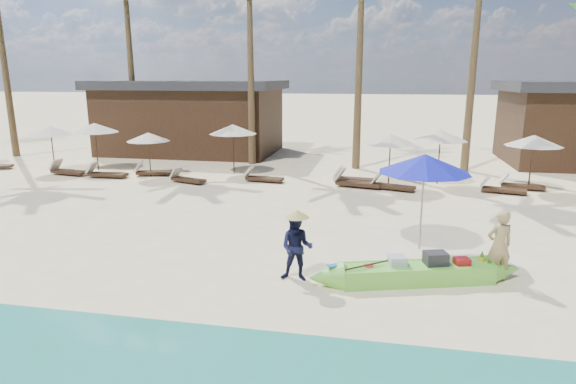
# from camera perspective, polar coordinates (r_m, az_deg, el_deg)

# --- Properties ---
(ground) EXTENTS (240.00, 240.00, 0.00)m
(ground) POSITION_cam_1_polar(r_m,az_deg,el_deg) (11.70, -6.71, -9.41)
(ground) COLOR #FCEBBA
(ground) RESTS_ON ground
(green_canoe) EXTENTS (5.37, 1.93, 0.70)m
(green_canoe) POSITION_cam_1_polar(r_m,az_deg,el_deg) (11.38, 14.93, -9.18)
(green_canoe) COLOR #6DD140
(green_canoe) RESTS_ON ground
(tourist) EXTENTS (0.70, 0.57, 1.66)m
(tourist) POSITION_cam_1_polar(r_m,az_deg,el_deg) (11.90, 23.73, -5.84)
(tourist) COLOR tan
(tourist) RESTS_ON ground
(vendor_green) EXTENTS (0.76, 0.59, 1.55)m
(vendor_green) POSITION_cam_1_polar(r_m,az_deg,el_deg) (10.93, 1.04, -6.63)
(vendor_green) COLOR black
(vendor_green) RESTS_ON ground
(blue_umbrella) EXTENTS (2.41, 2.41, 2.59)m
(blue_umbrella) POSITION_cam_1_polar(r_m,az_deg,el_deg) (13.00, 15.89, 3.27)
(blue_umbrella) COLOR #99999E
(blue_umbrella) RESTS_ON ground
(resort_parasol_2) EXTENTS (2.16, 2.16, 2.23)m
(resort_parasol_2) POSITION_cam_1_polar(r_m,az_deg,el_deg) (25.97, -26.33, 6.56)
(resort_parasol_2) COLOR #362516
(resort_parasol_2) RESTS_ON ground
(resort_parasol_3) EXTENTS (2.27, 2.27, 2.34)m
(resort_parasol_3) POSITION_cam_1_polar(r_m,az_deg,el_deg) (25.42, -21.94, 7.08)
(resort_parasol_3) COLOR #362516
(resort_parasol_3) RESTS_ON ground
(lounger_3_left) EXTENTS (1.93, 0.85, 0.64)m
(lounger_3_left) POSITION_cam_1_polar(r_m,az_deg,el_deg) (25.01, -24.70, 2.32)
(lounger_3_left) COLOR #362516
(lounger_3_left) RESTS_ON ground
(lounger_3_right) EXTENTS (1.87, 0.64, 0.63)m
(lounger_3_right) POSITION_cam_1_polar(r_m,az_deg,el_deg) (23.66, -20.87, 2.10)
(lounger_3_right) COLOR #362516
(lounger_3_right) RESTS_ON ground
(resort_parasol_4) EXTENTS (1.98, 1.98, 2.04)m
(resort_parasol_4) POSITION_cam_1_polar(r_m,az_deg,el_deg) (23.06, -16.23, 6.28)
(resort_parasol_4) COLOR #362516
(resort_parasol_4) RESTS_ON ground
(lounger_4_left) EXTENTS (1.94, 1.00, 0.63)m
(lounger_4_left) POSITION_cam_1_polar(r_m,az_deg,el_deg) (23.43, -15.71, 2.38)
(lounger_4_left) COLOR #362516
(lounger_4_left) RESTS_ON ground
(lounger_4_right) EXTENTS (1.75, 1.01, 0.57)m
(lounger_4_right) POSITION_cam_1_polar(r_m,az_deg,el_deg) (21.52, -11.96, 1.58)
(lounger_4_right) COLOR #362516
(lounger_4_right) RESTS_ON ground
(resort_parasol_5) EXTENTS (2.27, 2.27, 2.33)m
(resort_parasol_5) POSITION_cam_1_polar(r_m,az_deg,el_deg) (23.07, -6.54, 7.39)
(resort_parasol_5) COLOR #362516
(resort_parasol_5) RESTS_ON ground
(lounger_5_left) EXTENTS (1.79, 0.70, 0.59)m
(lounger_5_left) POSITION_cam_1_polar(r_m,az_deg,el_deg) (21.28, -3.13, 1.74)
(lounger_5_left) COLOR #362516
(lounger_5_left) RESTS_ON ground
(resort_parasol_6) EXTENTS (2.17, 2.17, 2.23)m
(resort_parasol_6) POSITION_cam_1_polar(r_m,az_deg,el_deg) (20.46, 12.06, 6.15)
(resort_parasol_6) COLOR #362516
(resort_parasol_6) RESTS_ON ground
(lounger_6_left) EXTENTS (2.07, 1.00, 0.68)m
(lounger_6_left) POSITION_cam_1_polar(r_m,az_deg,el_deg) (20.39, 7.99, 1.19)
(lounger_6_left) COLOR #362516
(lounger_6_left) RESTS_ON ground
(lounger_6_right) EXTENTS (1.88, 0.78, 0.62)m
(lounger_6_right) POSITION_cam_1_polar(r_m,az_deg,el_deg) (21.25, 7.58, 1.65)
(lounger_6_right) COLOR #362516
(lounger_6_right) RESTS_ON ground
(resort_parasol_7) EXTENTS (2.27, 2.27, 2.34)m
(resort_parasol_7) POSITION_cam_1_polar(r_m,az_deg,el_deg) (21.54, 17.63, 6.41)
(resort_parasol_7) COLOR #362516
(resort_parasol_7) RESTS_ON ground
(lounger_7_left) EXTENTS (1.87, 1.05, 0.61)m
(lounger_7_left) POSITION_cam_1_polar(r_m,az_deg,el_deg) (20.16, 12.08, 0.81)
(lounger_7_left) COLOR #362516
(lounger_7_left) RESTS_ON ground
(lounger_7_right) EXTENTS (1.80, 0.90, 0.59)m
(lounger_7_right) POSITION_cam_1_polar(r_m,az_deg,el_deg) (20.95, 23.88, 0.39)
(lounger_7_right) COLOR #362516
(lounger_7_right) RESTS_ON ground
(resort_parasol_8) EXTENTS (2.21, 2.21, 2.27)m
(resort_parasol_8) POSITION_cam_1_polar(r_m,az_deg,el_deg) (21.62, 27.12, 5.44)
(resort_parasol_8) COLOR #362516
(resort_parasol_8) RESTS_ON ground
(lounger_8_left) EXTENTS (1.81, 0.83, 0.59)m
(lounger_8_left) POSITION_cam_1_polar(r_m,az_deg,el_deg) (22.00, 25.73, 0.79)
(lounger_8_left) COLOR #362516
(lounger_8_left) RESTS_ON ground
(pavilion_west) EXTENTS (10.80, 6.60, 4.30)m
(pavilion_west) POSITION_cam_1_polar(r_m,az_deg,el_deg) (30.07, -11.35, 8.80)
(pavilion_west) COLOR #362516
(pavilion_west) RESTS_ON ground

